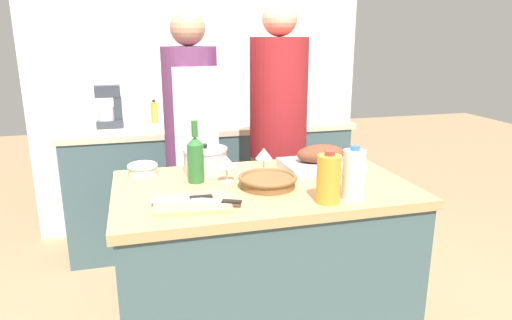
{
  "coord_description": "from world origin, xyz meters",
  "views": [
    {
      "loc": [
        -0.52,
        -1.83,
        1.57
      ],
      "look_at": [
        0.0,
        0.11,
        1.01
      ],
      "focal_mm": 32.0,
      "sensor_mm": 36.0,
      "label": 1
    }
  ],
  "objects_px": {
    "condiment_bottle_short": "(287,109)",
    "person_cook_aproned": "(192,142)",
    "stock_pot": "(205,160)",
    "milk_jug": "(354,175)",
    "wicker_basket": "(268,181)",
    "wine_glass_right": "(264,154)",
    "roasting_pan": "(321,160)",
    "person_cook_guest": "(278,134)",
    "mixing_bowl": "(143,169)",
    "wine_glass_left": "(227,162)",
    "knife_paring": "(218,201)",
    "condiment_bottle_tall": "(154,112)",
    "knife_chef": "(184,198)",
    "cutting_board": "(193,203)",
    "juice_jug": "(329,179)",
    "wine_bottle_green": "(196,158)",
    "stand_mixer": "(109,110)"
  },
  "relations": [
    {
      "from": "mixing_bowl",
      "to": "stand_mixer",
      "type": "xyz_separation_m",
      "value": [
        -0.19,
        1.25,
        0.09
      ]
    },
    {
      "from": "wicker_basket",
      "to": "mixing_bowl",
      "type": "relative_size",
      "value": 1.82
    },
    {
      "from": "condiment_bottle_tall",
      "to": "wine_glass_right",
      "type": "bearing_deg",
      "value": -73.25
    },
    {
      "from": "stock_pot",
      "to": "milk_jug",
      "type": "relative_size",
      "value": 0.97
    },
    {
      "from": "wicker_basket",
      "to": "stock_pot",
      "type": "relative_size",
      "value": 1.22
    },
    {
      "from": "wine_bottle_green",
      "to": "wine_glass_right",
      "type": "distance_m",
      "value": 0.33
    },
    {
      "from": "knife_paring",
      "to": "person_cook_guest",
      "type": "bearing_deg",
      "value": 60.55
    },
    {
      "from": "stand_mixer",
      "to": "stock_pot",
      "type": "bearing_deg",
      "value": -69.19
    },
    {
      "from": "milk_jug",
      "to": "condiment_bottle_short",
      "type": "bearing_deg",
      "value": 79.31
    },
    {
      "from": "milk_jug",
      "to": "knife_chef",
      "type": "distance_m",
      "value": 0.67
    },
    {
      "from": "mixing_bowl",
      "to": "wine_glass_left",
      "type": "height_order",
      "value": "wine_glass_left"
    },
    {
      "from": "wine_glass_left",
      "to": "wine_bottle_green",
      "type": "bearing_deg",
      "value": 166.71
    },
    {
      "from": "milk_jug",
      "to": "person_cook_guest",
      "type": "height_order",
      "value": "person_cook_guest"
    },
    {
      "from": "cutting_board",
      "to": "knife_paring",
      "type": "relative_size",
      "value": 1.63
    },
    {
      "from": "condiment_bottle_tall",
      "to": "knife_chef",
      "type": "bearing_deg",
      "value": -89.14
    },
    {
      "from": "wicker_basket",
      "to": "milk_jug",
      "type": "distance_m",
      "value": 0.37
    },
    {
      "from": "condiment_bottle_short",
      "to": "wine_bottle_green",
      "type": "bearing_deg",
      "value": -121.84
    },
    {
      "from": "wicker_basket",
      "to": "wine_glass_right",
      "type": "distance_m",
      "value": 0.22
    },
    {
      "from": "cutting_board",
      "to": "person_cook_guest",
      "type": "height_order",
      "value": "person_cook_guest"
    },
    {
      "from": "stock_pot",
      "to": "wine_glass_left",
      "type": "xyz_separation_m",
      "value": [
        0.07,
        -0.18,
        0.03
      ]
    },
    {
      "from": "stock_pot",
      "to": "milk_jug",
      "type": "distance_m",
      "value": 0.73
    },
    {
      "from": "cutting_board",
      "to": "person_cook_guest",
      "type": "xyz_separation_m",
      "value": [
        0.64,
        0.94,
        0.04
      ]
    },
    {
      "from": "condiment_bottle_short",
      "to": "person_cook_aproned",
      "type": "bearing_deg",
      "value": -137.28
    },
    {
      "from": "knife_chef",
      "to": "juice_jug",
      "type": "bearing_deg",
      "value": -13.35
    },
    {
      "from": "condiment_bottle_tall",
      "to": "juice_jug",
      "type": "bearing_deg",
      "value": -73.2
    },
    {
      "from": "cutting_board",
      "to": "juice_jug",
      "type": "relative_size",
      "value": 1.5
    },
    {
      "from": "wine_glass_left",
      "to": "person_cook_guest",
      "type": "xyz_separation_m",
      "value": [
        0.46,
        0.69,
        -0.04
      ]
    },
    {
      "from": "milk_jug",
      "to": "person_cook_aproned",
      "type": "xyz_separation_m",
      "value": [
        -0.5,
        1.07,
        -0.08
      ]
    },
    {
      "from": "cutting_board",
      "to": "knife_chef",
      "type": "relative_size",
      "value": 1.32
    },
    {
      "from": "roasting_pan",
      "to": "condiment_bottle_short",
      "type": "relative_size",
      "value": 2.48
    },
    {
      "from": "mixing_bowl",
      "to": "person_cook_aproned",
      "type": "height_order",
      "value": "person_cook_aproned"
    },
    {
      "from": "milk_jug",
      "to": "person_cook_aproned",
      "type": "distance_m",
      "value": 1.19
    },
    {
      "from": "wine_bottle_green",
      "to": "knife_chef",
      "type": "relative_size",
      "value": 1.18
    },
    {
      "from": "juice_jug",
      "to": "milk_jug",
      "type": "bearing_deg",
      "value": 5.93
    },
    {
      "from": "condiment_bottle_short",
      "to": "person_cook_guest",
      "type": "relative_size",
      "value": 0.09
    },
    {
      "from": "roasting_pan",
      "to": "stand_mixer",
      "type": "height_order",
      "value": "stand_mixer"
    },
    {
      "from": "knife_chef",
      "to": "mixing_bowl",
      "type": "bearing_deg",
      "value": 108.95
    },
    {
      "from": "juice_jug",
      "to": "wine_bottle_green",
      "type": "relative_size",
      "value": 0.75
    },
    {
      "from": "wine_bottle_green",
      "to": "knife_paring",
      "type": "xyz_separation_m",
      "value": [
        0.04,
        -0.31,
        -0.09
      ]
    },
    {
      "from": "wine_glass_right",
      "to": "condiment_bottle_short",
      "type": "xyz_separation_m",
      "value": [
        0.6,
        1.43,
        -0.03
      ]
    },
    {
      "from": "wine_glass_right",
      "to": "person_cook_guest",
      "type": "bearing_deg",
      "value": 66.5
    },
    {
      "from": "person_cook_aproned",
      "to": "roasting_pan",
      "type": "bearing_deg",
      "value": -55.65
    },
    {
      "from": "wicker_basket",
      "to": "stock_pot",
      "type": "height_order",
      "value": "stock_pot"
    },
    {
      "from": "milk_jug",
      "to": "knife_chef",
      "type": "height_order",
      "value": "milk_jug"
    },
    {
      "from": "condiment_bottle_tall",
      "to": "wine_bottle_green",
      "type": "bearing_deg",
      "value": -85.92
    },
    {
      "from": "roasting_pan",
      "to": "cutting_board",
      "type": "height_order",
      "value": "roasting_pan"
    },
    {
      "from": "knife_paring",
      "to": "milk_jug",
      "type": "bearing_deg",
      "value": -6.28
    },
    {
      "from": "wine_glass_right",
      "to": "person_cook_guest",
      "type": "distance_m",
      "value": 0.65
    },
    {
      "from": "stock_pot",
      "to": "knife_paring",
      "type": "bearing_deg",
      "value": -92.91
    },
    {
      "from": "wicker_basket",
      "to": "condiment_bottle_short",
      "type": "relative_size",
      "value": 1.68
    }
  ]
}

